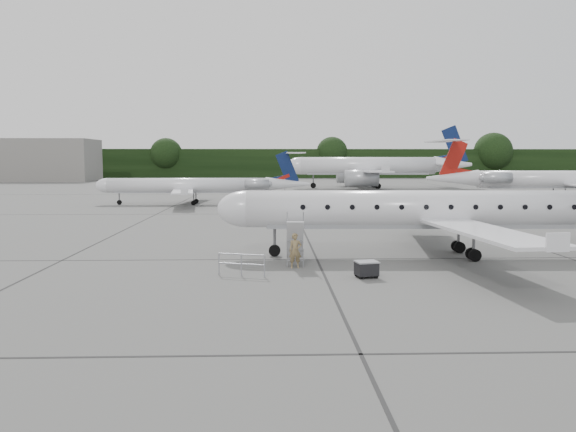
{
  "coord_description": "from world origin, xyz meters",
  "views": [
    {
      "loc": [
        -7.47,
        -27.07,
        5.36
      ],
      "look_at": [
        -6.53,
        2.77,
        2.3
      ],
      "focal_mm": 35.0,
      "sensor_mm": 36.0,
      "label": 1
    }
  ],
  "objects": [
    {
      "name": "passenger",
      "position": [
        -6.26,
        0.09,
        0.86
      ],
      "size": [
        0.66,
        0.46,
        1.72
      ],
      "primitive_type": "imported",
      "rotation": [
        0.0,
        0.0,
        0.07
      ],
      "color": "olive",
      "rests_on": "ground"
    },
    {
      "name": "bg_narrowbody",
      "position": [
        10.16,
        74.58,
        5.61
      ],
      "size": [
        31.41,
        22.71,
        11.22
      ],
      "primitive_type": null,
      "rotation": [
        0.0,
        0.0,
        -0.01
      ],
      "color": "silver",
      "rests_on": "ground"
    },
    {
      "name": "airstair",
      "position": [
        -6.23,
        1.29,
        1.14
      ],
      "size": [
        0.91,
        2.13,
        2.27
      ],
      "primitive_type": null,
      "rotation": [
        0.0,
        0.0,
        -0.03
      ],
      "color": "silver",
      "rests_on": "ground"
    },
    {
      "name": "main_regional_jet",
      "position": [
        2.25,
        3.16,
        3.62
      ],
      "size": [
        28.84,
        21.15,
        7.25
      ],
      "primitive_type": null,
      "rotation": [
        0.0,
        0.0,
        -0.03
      ],
      "color": "silver",
      "rests_on": "ground"
    },
    {
      "name": "baggage_cart",
      "position": [
        -3.14,
        -2.25,
        0.41
      ],
      "size": [
        1.07,
        0.94,
        0.81
      ],
      "primitive_type": null,
      "rotation": [
        0.0,
        0.0,
        0.21
      ],
      "color": "black",
      "rests_on": "ground"
    },
    {
      "name": "safety_railing",
      "position": [
        -8.81,
        -1.69,
        0.5
      ],
      "size": [
        2.14,
        0.68,
        1.0
      ],
      "primitive_type": null,
      "rotation": [
        0.0,
        0.0,
        -0.28
      ],
      "color": "#9799A0",
      "rests_on": "ground"
    },
    {
      "name": "bg_regional_left",
      "position": [
        -17.22,
        38.95,
        3.1
      ],
      "size": [
        23.83,
        17.31,
        6.19
      ],
      "primitive_type": null,
      "rotation": [
        0.0,
        0.0,
        0.01
      ],
      "color": "silver",
      "rests_on": "ground"
    },
    {
      "name": "ground",
      "position": [
        0.0,
        0.0,
        0.0
      ],
      "size": [
        320.0,
        320.0,
        0.0
      ],
      "primitive_type": "plane",
      "color": "#5F5F5C",
      "rests_on": "ground"
    },
    {
      "name": "terminal_building",
      "position": [
        -70.0,
        110.0,
        5.0
      ],
      "size": [
        40.0,
        14.0,
        10.0
      ],
      "primitive_type": "cube",
      "color": "slate",
      "rests_on": "ground"
    },
    {
      "name": "bg_regional_right",
      "position": [
        29.65,
        41.76,
        3.86
      ],
      "size": [
        29.94,
        21.9,
        7.72
      ],
      "primitive_type": null,
      "rotation": [
        0.0,
        0.0,
        3.17
      ],
      "color": "silver",
      "rests_on": "ground"
    },
    {
      "name": "treeline",
      "position": [
        0.0,
        130.0,
        4.0
      ],
      "size": [
        260.0,
        4.0,
        8.0
      ],
      "primitive_type": "cube",
      "color": "black",
      "rests_on": "ground"
    }
  ]
}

